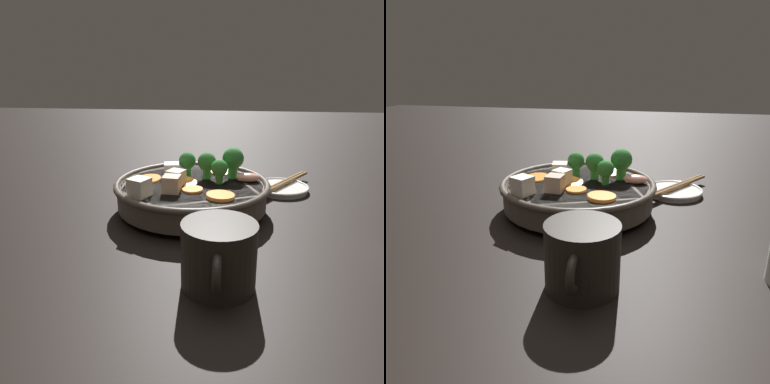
# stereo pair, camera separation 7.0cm
# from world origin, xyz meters

# --- Properties ---
(ground_plane) EXTENTS (3.00, 3.00, 0.00)m
(ground_plane) POSITION_xyz_m (0.00, 0.00, 0.00)
(ground_plane) COLOR black
(stirfry_bowl) EXTENTS (0.29, 0.29, 0.11)m
(stirfry_bowl) POSITION_xyz_m (-0.00, 0.00, 0.04)
(stirfry_bowl) COLOR #51473D
(stirfry_bowl) RESTS_ON ground_plane
(side_saucer) EXTENTS (0.12, 0.12, 0.01)m
(side_saucer) POSITION_xyz_m (-0.13, 0.18, 0.01)
(side_saucer) COLOR white
(side_saucer) RESTS_ON ground_plane
(dark_mug) EXTENTS (0.12, 0.09, 0.08)m
(dark_mug) POSITION_xyz_m (0.25, 0.06, 0.04)
(dark_mug) COLOR black
(dark_mug) RESTS_ON ground_plane
(napkin) EXTENTS (0.12, 0.09, 0.00)m
(napkin) POSITION_xyz_m (-0.23, -0.02, 0.00)
(napkin) COLOR #D16B84
(napkin) RESTS_ON ground_plane
(chopsticks_pair) EXTENTS (0.19, 0.14, 0.01)m
(chopsticks_pair) POSITION_xyz_m (-0.13, 0.18, 0.02)
(chopsticks_pair) COLOR olive
(chopsticks_pair) RESTS_ON side_saucer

